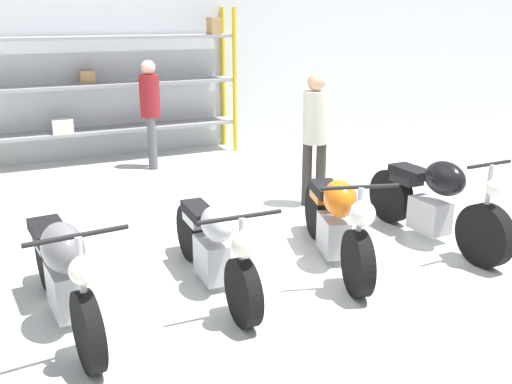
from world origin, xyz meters
TOP-DOWN VIEW (x-y plane):
  - ground_plane at (0.00, 0.00)m, footprint 30.00×30.00m
  - back_wall at (0.00, 5.56)m, footprint 30.00×0.08m
  - shelving_rack at (-0.38, 5.19)m, footprint 4.25×0.63m
  - motorcycle_grey at (-1.98, -0.20)m, footprint 0.71×2.06m
  - motorcycle_silver at (-0.66, -0.11)m, footprint 0.70×2.03m
  - motorcycle_orange at (0.65, -0.10)m, footprint 0.88×2.00m
  - motorcycle_black at (1.94, -0.07)m, footprint 0.56×2.09m
  - person_browsing at (1.39, 1.58)m, footprint 0.45×0.45m
  - person_near_rack at (-0.02, 4.36)m, footprint 0.37×0.37m

SIDE VIEW (x-z plane):
  - ground_plane at x=0.00m, z-range 0.00..0.00m
  - motorcycle_silver at x=-0.66m, z-range -0.05..0.88m
  - motorcycle_orange at x=0.65m, z-range -0.06..0.96m
  - motorcycle_black at x=1.94m, z-range -0.07..0.99m
  - motorcycle_grey at x=-1.98m, z-range -0.03..1.00m
  - person_browsing at x=1.39m, z-range 0.16..1.89m
  - person_near_rack at x=-0.02m, z-range 0.16..1.90m
  - shelving_rack at x=-0.38m, z-range 0.03..2.57m
  - back_wall at x=0.00m, z-range 0.00..3.60m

